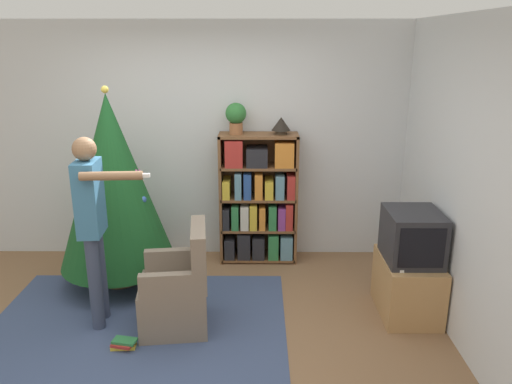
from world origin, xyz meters
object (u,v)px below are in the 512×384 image
object	(u,v)px
armchair	(178,292)
standing_person	(92,217)
potted_plant	(236,116)
bookshelf	(259,201)
christmas_tree	(113,182)
television	(412,236)
table_lamp	(281,125)

from	to	relation	value
armchair	standing_person	xyz separation A→B (m)	(-0.69, 0.06, 0.66)
potted_plant	bookshelf	bearing A→B (deg)	-1.89
christmas_tree	potted_plant	bearing A→B (deg)	26.37
television	table_lamp	bearing A→B (deg)	133.66
standing_person	table_lamp	size ratio (longest dim) A/B	8.30
christmas_tree	armchair	bearing A→B (deg)	-48.29
bookshelf	armchair	world-z (taller)	bookshelf
christmas_tree	standing_person	xyz separation A→B (m)	(0.04, -0.76, -0.08)
armchair	christmas_tree	bearing A→B (deg)	-144.96
christmas_tree	potted_plant	world-z (taller)	christmas_tree
christmas_tree	table_lamp	bearing A→B (deg)	19.45
armchair	standing_person	world-z (taller)	standing_person
christmas_tree	standing_person	bearing A→B (deg)	-87.21
potted_plant	table_lamp	xyz separation A→B (m)	(0.47, 0.00, -0.09)
armchair	television	bearing A→B (deg)	89.93
television	potted_plant	bearing A→B (deg)	143.70
christmas_tree	potted_plant	distance (m)	1.43
potted_plant	television	bearing A→B (deg)	-36.30
armchair	table_lamp	size ratio (longest dim) A/B	4.60
television	standing_person	bearing A→B (deg)	-176.25
television	potted_plant	size ratio (longest dim) A/B	1.65
television	armchair	distance (m)	2.09
armchair	potted_plant	xyz separation A→B (m)	(0.45, 1.40, 1.30)
standing_person	armchair	bearing A→B (deg)	81.51
bookshelf	armchair	size ratio (longest dim) A/B	1.56
standing_person	potted_plant	size ratio (longest dim) A/B	5.04
christmas_tree	standing_person	world-z (taller)	christmas_tree
table_lamp	bookshelf	bearing A→B (deg)	-177.98
potted_plant	standing_person	bearing A→B (deg)	-130.25
television	armchair	bearing A→B (deg)	-173.40
bookshelf	standing_person	xyz separation A→B (m)	(-1.38, -1.34, 0.29)
christmas_tree	television	bearing A→B (deg)	-11.92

